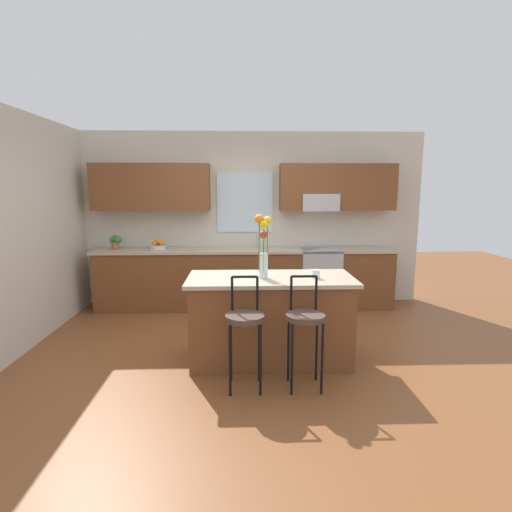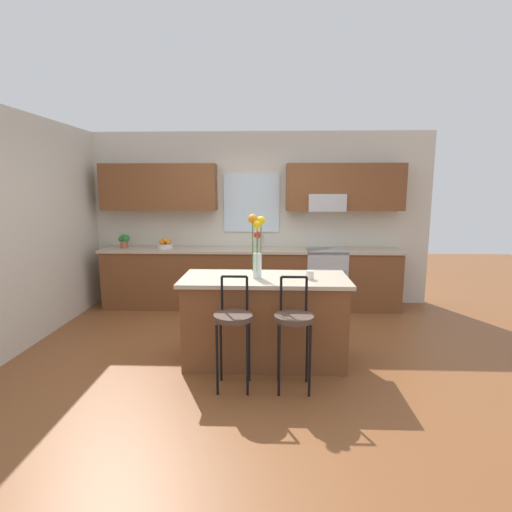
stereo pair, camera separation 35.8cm
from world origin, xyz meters
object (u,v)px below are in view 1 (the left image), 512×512
Objects in this scene: oven_range at (319,278)px; mug_ceramic at (316,274)px; kitchen_island at (270,319)px; bar_stool_near at (245,322)px; bar_stool_middle at (305,322)px; potted_plant_small at (115,241)px; fruit_bowl_oranges at (158,246)px; flower_vase at (263,243)px.

mug_ceramic is (-0.44, -2.05, 0.51)m from oven_range.
kitchen_island is 1.67× the size of bar_stool_near.
bar_stool_near is (-1.17, -2.57, 0.18)m from oven_range.
potted_plant_small is at bearing 133.78° from bar_stool_middle.
oven_range is 2.52m from fruit_bowl_oranges.
potted_plant_small is at bearing 126.73° from bar_stool_near.
mug_ceramic is 2.91m from fruit_bowl_oranges.
bar_stool_near is 0.96m from mug_ceramic.
bar_stool_middle is 1.58× the size of flower_vase.
flower_vase is at bearing 176.76° from mug_ceramic.
bar_stool_near is 2.92m from fruit_bowl_oranges.
mug_ceramic is at bearing 70.57° from bar_stool_middle.
fruit_bowl_oranges is at bearing 116.52° from bar_stool_near.
bar_stool_near is 0.88m from flower_vase.
kitchen_island is at bearing 114.62° from bar_stool_middle.
bar_stool_middle is at bearing 0.00° from bar_stool_near.
bar_stool_middle is 4.34× the size of fruit_bowl_oranges.
flower_vase reaches higher than fruit_bowl_oranges.
potted_plant_small reaches higher than bar_stool_middle.
mug_ceramic is (0.54, -0.03, -0.32)m from flower_vase.
flower_vase is 2.55m from fruit_bowl_oranges.
oven_range and kitchen_island have the same top height.
fruit_bowl_oranges is 0.64m from potted_plant_small.
bar_stool_near is at bearing -109.32° from flower_vase.
bar_stool_middle reaches higher than oven_range.
flower_vase reaches higher than bar_stool_middle.
mug_ceramic is (0.73, 0.52, 0.33)m from bar_stool_near.
bar_stool_near is at bearing 180.00° from bar_stool_middle.
bar_stool_middle is at bearing -109.43° from mug_ceramic.
kitchen_island is 0.83m from flower_vase.
mug_ceramic reaches higher than kitchen_island.
kitchen_island is at bearing -42.05° from potted_plant_small.
bar_stool_near is at bearing -114.62° from kitchen_island.
bar_stool_middle is at bearing -103.55° from oven_range.
kitchen_island is 7.23× the size of fruit_bowl_oranges.
potted_plant_small is (-0.64, -0.01, 0.07)m from fruit_bowl_oranges.
fruit_bowl_oranges reaches higher than mug_ceramic.
flower_vase is 7.32× the size of mug_ceramic.
fruit_bowl_oranges is (-1.30, 2.60, 0.34)m from bar_stool_near.
potted_plant_small is at bearing 137.95° from kitchen_island.
potted_plant_small is (-1.94, 2.59, 0.41)m from bar_stool_near.
bar_stool_middle is (-0.62, -2.57, 0.18)m from oven_range.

